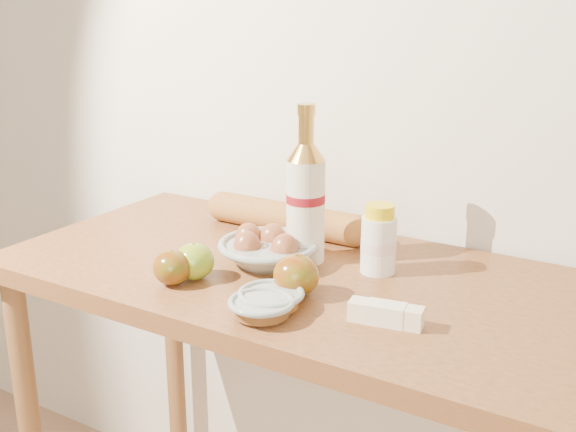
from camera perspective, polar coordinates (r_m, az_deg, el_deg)
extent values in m
cube|color=beige|center=(1.63, 6.77, 12.73)|extent=(3.50, 0.02, 2.60)
cube|color=brown|center=(1.45, 0.62, -4.99)|extent=(1.20, 0.60, 0.04)
cylinder|color=brown|center=(2.12, -8.94, -10.99)|extent=(0.05, 0.05, 0.86)
cylinder|color=beige|center=(1.45, 1.40, 0.39)|extent=(0.10, 0.10, 0.21)
cylinder|color=maroon|center=(1.45, 1.40, 1.44)|extent=(0.10, 0.10, 0.02)
cone|color=gold|center=(1.42, 1.43, 5.10)|extent=(0.10, 0.10, 0.03)
cylinder|color=gold|center=(1.41, 1.45, 6.85)|extent=(0.04, 0.04, 0.06)
cylinder|color=gold|center=(1.41, 1.46, 8.41)|extent=(0.04, 0.04, 0.02)
cylinder|color=white|center=(1.42, 7.17, -2.28)|extent=(0.07, 0.07, 0.11)
cylinder|color=beige|center=(1.42, 7.17, -2.28)|extent=(0.07, 0.07, 0.02)
cylinder|color=yellow|center=(1.40, 7.27, 0.38)|extent=(0.06, 0.06, 0.03)
torus|color=gray|center=(1.46, -1.57, -2.28)|extent=(0.26, 0.26, 0.02)
ellipsoid|color=brown|center=(1.45, -3.24, -2.55)|extent=(0.07, 0.07, 0.07)
ellipsoid|color=brown|center=(1.43, -0.26, -2.78)|extent=(0.07, 0.07, 0.07)
ellipsoid|color=brown|center=(1.49, -1.22, -1.91)|extent=(0.07, 0.07, 0.07)
ellipsoid|color=brown|center=(1.50, -3.14, -1.87)|extent=(0.07, 0.07, 0.07)
ellipsoid|color=brown|center=(1.48, 0.59, -2.14)|extent=(0.07, 0.07, 0.07)
cylinder|color=#BB7B39|center=(1.64, -0.21, -0.14)|extent=(0.35, 0.07, 0.07)
sphere|color=#BB7B39|center=(1.74, -5.19, 0.78)|extent=(0.07, 0.07, 0.07)
sphere|color=#BB7B39|center=(1.56, 5.33, -1.16)|extent=(0.07, 0.07, 0.07)
ellipsoid|color=#A29C20|center=(1.39, -7.41, -3.57)|extent=(0.09, 0.09, 0.07)
cylinder|color=#51391B|center=(1.38, -7.46, -2.40)|extent=(0.01, 0.01, 0.01)
ellipsoid|color=maroon|center=(1.38, -9.12, -4.03)|extent=(0.10, 0.10, 0.07)
cylinder|color=#4A3418|center=(1.37, -9.18, -2.92)|extent=(0.01, 0.01, 0.01)
ellipsoid|color=#990E08|center=(1.31, 0.66, -4.70)|extent=(0.09, 0.09, 0.08)
cylinder|color=#53391B|center=(1.30, 0.67, -3.35)|extent=(0.01, 0.01, 0.01)
torus|color=gray|center=(1.23, -2.10, -6.81)|extent=(0.14, 0.14, 0.01)
cylinder|color=brown|center=(1.23, -2.10, -7.31)|extent=(0.11, 0.11, 0.02)
torus|color=#8E9B94|center=(1.26, -1.35, -6.15)|extent=(0.16, 0.16, 0.01)
cylinder|color=brown|center=(1.26, -1.35, -6.65)|extent=(0.13, 0.13, 0.02)
cube|color=beige|center=(1.22, 7.73, -7.68)|extent=(0.13, 0.06, 0.03)
cube|color=beige|center=(1.22, 7.73, -7.68)|extent=(0.07, 0.05, 0.04)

